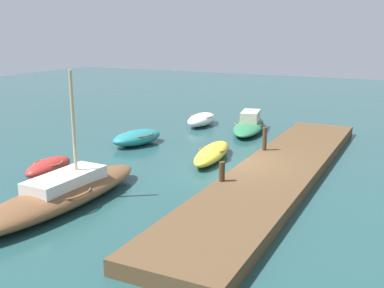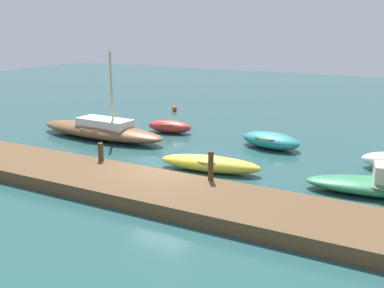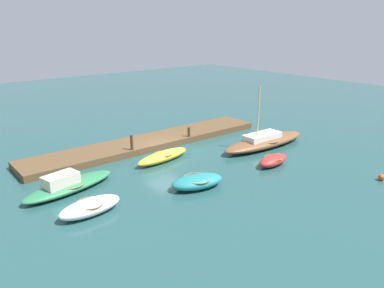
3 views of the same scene
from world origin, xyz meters
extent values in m
plane|color=#234C4C|center=(0.00, 0.00, 0.00)|extent=(84.00, 84.00, 0.00)
cube|color=brown|center=(0.00, -1.93, 0.24)|extent=(19.42, 3.19, 0.47)
ellipsoid|color=brown|center=(-6.54, 3.88, 0.40)|extent=(8.05, 2.30, 0.79)
torus|color=olive|center=(-6.54, 3.88, 0.61)|extent=(2.21, 2.21, 0.07)
cube|color=silver|center=(-6.22, 3.87, 0.87)|extent=(3.10, 1.33, 0.47)
cylinder|color=#C6B284|center=(-5.66, 3.86, 2.64)|extent=(0.12, 0.12, 4.02)
ellipsoid|color=teal|center=(2.17, 6.37, 0.38)|extent=(3.39, 2.22, 0.76)
torus|color=olive|center=(2.17, 6.37, 0.59)|extent=(1.97, 1.97, 0.07)
ellipsoid|color=#B72D28|center=(-3.96, 6.80, 0.35)|extent=(2.72, 1.39, 0.69)
torus|color=olive|center=(-3.96, 6.80, 0.54)|extent=(1.32, 1.32, 0.07)
ellipsoid|color=gold|center=(1.19, 1.58, 0.33)|extent=(4.47, 1.75, 0.66)
torus|color=olive|center=(1.19, 1.58, 0.51)|extent=(1.37, 1.37, 0.07)
cylinder|color=#47331E|center=(-2.79, -0.59, 0.85)|extent=(0.22, 0.22, 0.74)
cylinder|color=#47331E|center=(2.31, -0.59, 1.01)|extent=(0.20, 0.20, 1.07)
sphere|color=#E54C19|center=(-7.05, 12.48, 0.19)|extent=(0.38, 0.38, 0.38)
camera|label=1|loc=(-18.14, -6.98, 6.02)|focal=43.78mm
camera|label=2|loc=(9.25, -14.68, 5.98)|focal=42.56mm
camera|label=3|loc=(14.86, 21.56, 9.04)|focal=35.46mm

